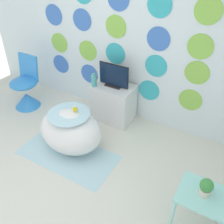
{
  "coord_description": "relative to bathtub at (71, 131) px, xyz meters",
  "views": [
    {
      "loc": [
        1.68,
        -0.95,
        2.45
      ],
      "look_at": [
        0.54,
        1.02,
        0.83
      ],
      "focal_mm": 42.0,
      "sensor_mm": 36.0,
      "label": 1
    }
  ],
  "objects": [
    {
      "name": "chair",
      "position": [
        -1.25,
        0.45,
        -0.01
      ],
      "size": [
        0.43,
        0.43,
        0.84
      ],
      "color": "#338CE0",
      "rests_on": "ground_plane"
    },
    {
      "name": "bathtub",
      "position": [
        0.0,
        0.0,
        0.0
      ],
      "size": [
        0.85,
        0.65,
        0.58
      ],
      "color": "white",
      "rests_on": "ground_plane"
    },
    {
      "name": "potted_plant_left",
      "position": [
        1.74,
        -0.28,
        0.27
      ],
      "size": [
        0.12,
        0.12,
        0.19
      ],
      "color": "beige",
      "rests_on": "side_table"
    },
    {
      "name": "tv",
      "position": [
        0.15,
        0.85,
        0.43
      ],
      "size": [
        0.46,
        0.12,
        0.34
      ],
      "color": "black",
      "rests_on": "tv_cabinet"
    },
    {
      "name": "vase",
      "position": [
        -0.09,
        0.71,
        0.37
      ],
      "size": [
        0.08,
        0.08,
        0.2
      ],
      "color": "#51B2AD",
      "rests_on": "tv_cabinet"
    },
    {
      "name": "ground_plane",
      "position": [
        0.09,
        -1.05,
        -0.29
      ],
      "size": [
        12.0,
        12.0,
        0.0
      ],
      "primitive_type": "plane",
      "color": "silver"
    },
    {
      "name": "tv_cabinet",
      "position": [
        0.15,
        0.85,
        -0.0
      ],
      "size": [
        0.59,
        0.4,
        0.57
      ],
      "color": "silver",
      "rests_on": "ground_plane"
    },
    {
      "name": "side_table",
      "position": [
        1.74,
        -0.28,
        0.09
      ],
      "size": [
        0.45,
        0.4,
        0.46
      ],
      "color": "#99E0D8",
      "rests_on": "ground_plane"
    },
    {
      "name": "rug",
      "position": [
        0.03,
        -0.15,
        -0.29
      ],
      "size": [
        1.28,
        0.65,
        0.01
      ],
      "color": "silver",
      "rests_on": "ground_plane"
    },
    {
      "name": "wall_back_dotted",
      "position": [
        0.09,
        1.1,
        1.0
      ],
      "size": [
        4.92,
        0.05,
        2.6
      ],
      "color": "white",
      "rests_on": "ground_plane"
    },
    {
      "name": "rubber_duck",
      "position": [
        0.05,
        0.06,
        0.32
      ],
      "size": [
        0.06,
        0.06,
        0.07
      ],
      "color": "yellow",
      "rests_on": "bathtub"
    }
  ]
}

